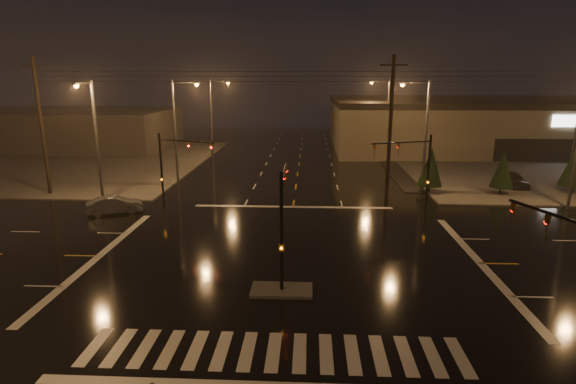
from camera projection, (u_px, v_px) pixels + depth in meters
The scene contains 24 objects.
ground at pixel (286, 260), 25.83m from camera, with size 140.00×140.00×0.00m, color black.
sidewalk_ne at pixel (550, 166), 53.46m from camera, with size 36.00×36.00×0.12m, color #423F3B.
sidewalk_nw at pixel (60, 161), 56.28m from camera, with size 36.00×36.00×0.12m, color #423F3B.
median_island at pixel (282, 290), 21.94m from camera, with size 3.00×1.60×0.15m, color #423F3B.
crosswalk at pixel (274, 352), 17.11m from camera, with size 15.00×2.60×0.01m, color beige.
stop_bar_far at pixel (293, 207), 36.48m from camera, with size 16.00×0.50×0.01m, color beige.
retail_building at pixel (533, 122), 67.78m from camera, with size 60.20×28.30×7.20m.
commercial_block at pixel (69, 129), 67.46m from camera, with size 30.00×18.00×5.60m, color #433E3B.
signal_mast_median at pixel (283, 213), 21.94m from camera, with size 0.25×4.59×6.00m.
signal_mast_ne at pixel (417, 164), 34.27m from camera, with size 4.84×1.86×6.00m.
signal_mast_nw at pixel (172, 162), 35.16m from camera, with size 4.84×1.86×6.00m.
signal_mast_se at pixel (576, 276), 15.00m from camera, with size 1.55×3.87×6.00m.
streetlight_1 at pixel (178, 126), 42.37m from camera, with size 2.77×0.32×10.00m.
streetlight_2 at pixel (213, 113), 57.86m from camera, with size 2.77×0.32×10.00m.
streetlight_3 at pixel (423, 129), 39.38m from camera, with size 2.77×0.32×10.00m.
streetlight_4 at pixel (386, 113), 58.75m from camera, with size 2.77×0.32×10.00m.
streetlight_5 at pixel (94, 134), 35.99m from camera, with size 0.32×2.77×10.00m.
utility_pole_0 at pixel (42, 126), 38.92m from camera, with size 2.20×0.32×12.00m.
utility_pole_1 at pixel (390, 128), 37.51m from camera, with size 2.20×0.32×12.00m.
conifer_0 at pixel (431, 167), 40.38m from camera, with size 2.22×2.22×4.17m.
conifer_1 at pixel (503, 170), 39.74m from camera, with size 2.00×2.00×3.83m.
conifer_2 at pixel (576, 164), 40.27m from camera, with size 2.56×2.56×4.69m.
car_parked at pixel (512, 180), 42.99m from camera, with size 1.74×4.33×1.47m, color black.
car_crossing at pixel (115, 205), 34.58m from camera, with size 1.43×4.11×1.35m, color slate.
Camera 1 is at (1.28, -24.05, 10.10)m, focal length 28.00 mm.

